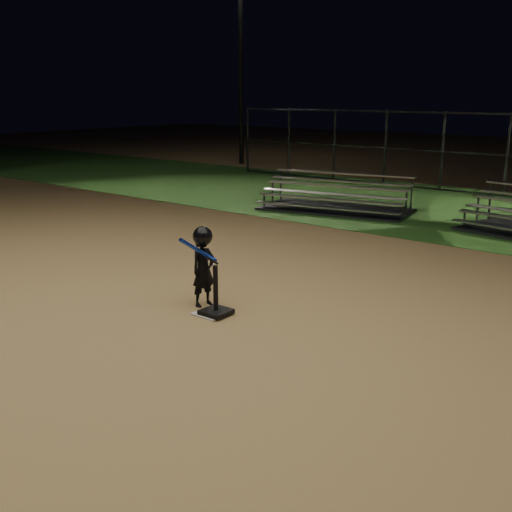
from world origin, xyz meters
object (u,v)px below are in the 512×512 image
(bleacher_left, at_px, (335,203))
(light_pole_left, at_px, (240,47))
(home_plate, at_px, (212,313))
(batting_tee, at_px, (216,305))
(child_batter, at_px, (203,264))

(bleacher_left, distance_m, light_pole_left, 12.50)
(home_plate, distance_m, batting_tee, 0.16)
(home_plate, height_order, child_batter, child_batter)
(child_batter, relative_size, light_pole_left, 0.14)
(home_plate, xyz_separation_m, child_batter, (-0.35, 0.20, 0.62))
(batting_tee, xyz_separation_m, bleacher_left, (-2.89, 7.93, 0.05))
(home_plate, bearing_deg, light_pole_left, 128.77)
(home_plate, relative_size, bleacher_left, 0.11)
(bleacher_left, bearing_deg, home_plate, -81.88)
(light_pole_left, bearing_deg, bleacher_left, -37.37)
(bleacher_left, bearing_deg, light_pole_left, 131.22)
(batting_tee, bearing_deg, light_pole_left, 128.93)
(home_plate, xyz_separation_m, light_pole_left, (-12.00, 14.94, 4.93))
(child_batter, distance_m, light_pole_left, 19.28)
(light_pole_left, bearing_deg, home_plate, -51.23)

